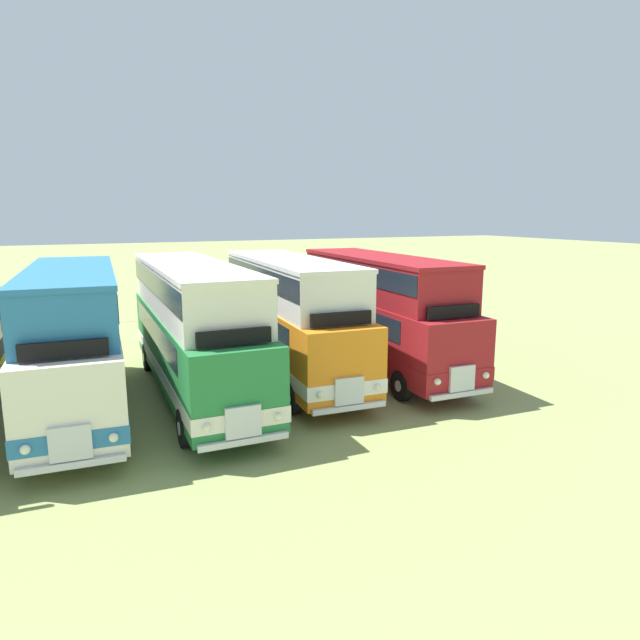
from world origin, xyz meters
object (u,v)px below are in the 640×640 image
object	(u,v)px
bus_second_in_row	(74,335)
bus_third_in_row	(193,324)
bus_fourth_in_row	(290,313)
bus_fifth_in_row	(380,308)

from	to	relation	value
bus_second_in_row	bus_third_in_row	xyz separation A→B (m)	(3.67, 0.17, 0.01)
bus_second_in_row	bus_third_in_row	size ratio (longest dim) A/B	0.92
bus_fourth_in_row	bus_fifth_in_row	distance (m)	3.69
bus_second_in_row	bus_fourth_in_row	xyz separation A→B (m)	(7.35, 0.61, -0.00)
bus_third_in_row	bus_fifth_in_row	distance (m)	7.35
bus_third_in_row	bus_fifth_in_row	xyz separation A→B (m)	(7.35, 0.14, -0.01)
bus_third_in_row	bus_second_in_row	bearing A→B (deg)	-177.39
bus_second_in_row	bus_third_in_row	bearing A→B (deg)	2.61
bus_fourth_in_row	bus_fifth_in_row	world-z (taller)	same
bus_second_in_row	bus_third_in_row	distance (m)	3.67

